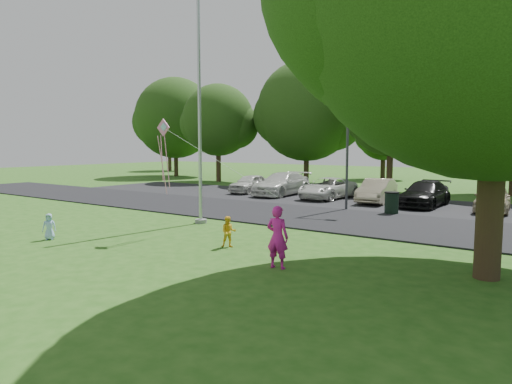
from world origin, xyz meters
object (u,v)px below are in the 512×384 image
Objects in this scene: street_lamp at (353,133)px; trash_can at (392,203)px; flagpole at (200,123)px; woman at (277,237)px; child_yellow at (229,232)px; child_blue at (49,227)px; kite at (165,141)px.

street_lamp reaches higher than trash_can.
woman is (6.43, -4.15, -3.33)m from flagpole.
child_blue is (-5.82, -2.61, -0.05)m from child_yellow.
child_yellow is at bearing -37.57° from flagpole.
kite is at bearing -7.88° from child_blue.
kite is (1.05, -2.94, -0.77)m from flagpole.
street_lamp reaches higher than kite.
trash_can is at bearing 39.83° from child_yellow.
child_blue is 0.16× the size of kite.
street_lamp is (3.67, 7.10, -0.33)m from flagpole.
flagpole is at bearing -126.76° from street_lamp.
woman is 2.89m from child_yellow.
child_blue is at bearing -109.82° from flagpole.
flagpole reaches higher than woman.
kite is (-5.38, 1.21, 2.56)m from woman.
child_yellow reaches higher than child_blue.
woman is (0.66, -11.09, 0.30)m from trash_can.
flagpole is at bearing -129.69° from trash_can.
woman is 0.29× the size of kite.
woman reaches higher than trash_can.
flagpole is at bearing 21.75° from child_blue.
street_lamp reaches higher than child_yellow.
trash_can reaches higher than child_blue.
woman is 1.83× the size of child_blue.
child_yellow is 6.38m from child_blue.
trash_can is at bearing 50.31° from flagpole.
street_lamp is 3.82× the size of woman.
flagpole is at bearing -39.84° from woman.
child_blue is (-2.00, -5.55, -3.71)m from flagpole.
flagpole is 6.06m from child_yellow.
child_blue is at bearing -138.51° from kite.
woman is at bearing -85.66° from street_lamp.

